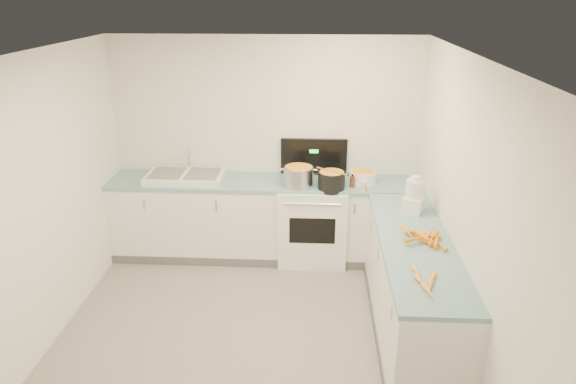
# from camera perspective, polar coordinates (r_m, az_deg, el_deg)

# --- Properties ---
(floor) EXTENTS (3.50, 4.00, 0.00)m
(floor) POSITION_cam_1_polar(r_m,az_deg,el_deg) (4.76, -4.54, -16.81)
(floor) COLOR gray
(floor) RESTS_ON ground
(ceiling) EXTENTS (3.50, 4.00, 0.00)m
(ceiling) POSITION_cam_1_polar(r_m,az_deg,el_deg) (3.75, -5.70, 14.61)
(ceiling) COLOR silver
(ceiling) RESTS_ON ground
(wall_back) EXTENTS (3.50, 0.00, 2.50)m
(wall_back) POSITION_cam_1_polar(r_m,az_deg,el_deg) (5.96, -2.41, 5.05)
(wall_back) COLOR silver
(wall_back) RESTS_ON ground
(wall_left) EXTENTS (0.00, 4.00, 2.50)m
(wall_left) POSITION_cam_1_polar(r_m,az_deg,el_deg) (4.67, -26.83, -2.19)
(wall_left) COLOR silver
(wall_left) RESTS_ON ground
(wall_right) EXTENTS (0.00, 4.00, 2.50)m
(wall_right) POSITION_cam_1_polar(r_m,az_deg,el_deg) (4.23, 19.18, -3.40)
(wall_right) COLOR silver
(wall_right) RESTS_ON ground
(counter_back) EXTENTS (3.50, 0.62, 0.94)m
(counter_back) POSITION_cam_1_polar(r_m,az_deg,el_deg) (5.96, -2.56, -2.99)
(counter_back) COLOR white
(counter_back) RESTS_ON ground
(counter_right) EXTENTS (0.62, 2.20, 0.94)m
(counter_right) POSITION_cam_1_polar(r_m,az_deg,el_deg) (4.78, 13.58, -10.34)
(counter_right) COLOR white
(counter_right) RESTS_ON ground
(stove) EXTENTS (0.76, 0.65, 1.36)m
(stove) POSITION_cam_1_polar(r_m,az_deg,el_deg) (5.91, 2.74, -3.14)
(stove) COLOR white
(stove) RESTS_ON ground
(sink) EXTENTS (0.86, 0.52, 0.31)m
(sink) POSITION_cam_1_polar(r_m,az_deg,el_deg) (5.92, -11.35, 1.74)
(sink) COLOR white
(sink) RESTS_ON counter_back
(steel_pot) EXTENTS (0.41, 0.41, 0.24)m
(steel_pot) POSITION_cam_1_polar(r_m,az_deg,el_deg) (5.59, 1.18, 1.63)
(steel_pot) COLOR silver
(steel_pot) RESTS_ON stove
(black_pot) EXTENTS (0.30, 0.30, 0.21)m
(black_pot) POSITION_cam_1_polar(r_m,az_deg,el_deg) (5.54, 4.84, 1.22)
(black_pot) COLOR black
(black_pot) RESTS_ON stove
(wooden_spoon) EXTENTS (0.32, 0.25, 0.02)m
(wooden_spoon) POSITION_cam_1_polar(r_m,az_deg,el_deg) (5.51, 4.88, 2.33)
(wooden_spoon) COLOR #AD7A47
(wooden_spoon) RESTS_ON black_pot
(mixing_bowl) EXTENTS (0.32, 0.32, 0.14)m
(mixing_bowl) POSITION_cam_1_polar(r_m,az_deg,el_deg) (5.74, 8.35, 1.64)
(mixing_bowl) COLOR white
(mixing_bowl) RESTS_ON counter_back
(extract_bottle) EXTENTS (0.05, 0.05, 0.12)m
(extract_bottle) POSITION_cam_1_polar(r_m,az_deg,el_deg) (5.61, 7.15, 1.15)
(extract_bottle) COLOR #593319
(extract_bottle) RESTS_ON counter_back
(spice_jar) EXTENTS (0.06, 0.06, 0.10)m
(spice_jar) POSITION_cam_1_polar(r_m,az_deg,el_deg) (5.52, 8.45, 0.58)
(spice_jar) COLOR #E5B266
(spice_jar) RESTS_ON counter_back
(food_processor) EXTENTS (0.24, 0.26, 0.36)m
(food_processor) POSITION_cam_1_polar(r_m,az_deg,el_deg) (5.07, 13.78, -0.51)
(food_processor) COLOR white
(food_processor) RESTS_ON counter_right
(carrot_pile) EXTENTS (0.36, 0.37, 0.08)m
(carrot_pile) POSITION_cam_1_polar(r_m,az_deg,el_deg) (4.55, 14.94, -4.91)
(carrot_pile) COLOR orange
(carrot_pile) RESTS_ON counter_right
(peeled_carrots) EXTENTS (0.19, 0.43, 0.04)m
(peeled_carrots) POSITION_cam_1_polar(r_m,az_deg,el_deg) (3.93, 15.06, -9.66)
(peeled_carrots) COLOR #FFA026
(peeled_carrots) RESTS_ON counter_right
(peelings) EXTENTS (0.23, 0.28, 0.01)m
(peelings) POSITION_cam_1_polar(r_m,az_deg,el_deg) (5.94, -13.42, 2.03)
(peelings) COLOR tan
(peelings) RESTS_ON sink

